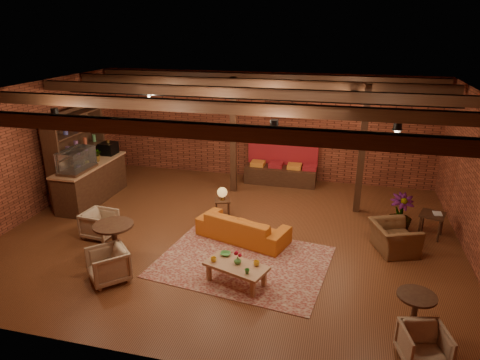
% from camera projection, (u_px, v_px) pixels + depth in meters
% --- Properties ---
extents(floor, '(10.00, 10.00, 0.00)m').
position_uv_depth(floor, '(230.00, 233.00, 9.76)').
color(floor, '#432210').
rests_on(floor, ground).
extents(ceiling, '(10.00, 8.00, 0.02)m').
position_uv_depth(ceiling, '(229.00, 92.00, 8.66)').
color(ceiling, black).
rests_on(ceiling, wall_back).
extents(wall_back, '(10.00, 0.02, 3.20)m').
position_uv_depth(wall_back, '(265.00, 126.00, 12.85)').
color(wall_back, maroon).
rests_on(wall_back, ground).
extents(wall_front, '(10.00, 0.02, 3.20)m').
position_uv_depth(wall_front, '(148.00, 261.00, 5.57)').
color(wall_front, maroon).
rests_on(wall_front, ground).
extents(wall_left, '(0.02, 8.00, 3.20)m').
position_uv_depth(wall_left, '(31.00, 151.00, 10.35)').
color(wall_left, maroon).
rests_on(wall_left, ground).
extents(ceiling_beams, '(9.80, 6.40, 0.22)m').
position_uv_depth(ceiling_beams, '(229.00, 98.00, 8.70)').
color(ceiling_beams, black).
rests_on(ceiling_beams, ceiling).
extents(ceiling_pipe, '(9.60, 0.12, 0.12)m').
position_uv_depth(ceiling_pipe, '(247.00, 97.00, 10.24)').
color(ceiling_pipe, black).
rests_on(ceiling_pipe, ceiling).
extents(post_left, '(0.16, 0.16, 3.20)m').
position_uv_depth(post_left, '(233.00, 136.00, 11.71)').
color(post_left, black).
rests_on(post_left, ground).
extents(post_right, '(0.16, 0.16, 3.20)m').
position_uv_depth(post_right, '(362.00, 151.00, 10.39)').
color(post_right, black).
rests_on(post_right, ground).
extents(service_counter, '(0.80, 2.50, 1.60)m').
position_uv_depth(service_counter, '(91.00, 172.00, 11.33)').
color(service_counter, black).
rests_on(service_counter, ground).
extents(plant_counter, '(0.35, 0.39, 0.30)m').
position_uv_depth(plant_counter, '(96.00, 155.00, 11.35)').
color(plant_counter, '#337F33').
rests_on(plant_counter, service_counter).
extents(shelving_hutch, '(0.52, 2.00, 2.40)m').
position_uv_depth(shelving_hutch, '(78.00, 156.00, 11.38)').
color(shelving_hutch, black).
rests_on(shelving_hutch, ground).
extents(banquette, '(2.10, 0.70, 1.00)m').
position_uv_depth(banquette, '(281.00, 167.00, 12.68)').
color(banquette, maroon).
rests_on(banquette, ground).
extents(service_sign, '(0.86, 0.06, 0.30)m').
position_uv_depth(service_sign, '(281.00, 108.00, 11.64)').
color(service_sign, orange).
rests_on(service_sign, ceiling).
extents(ceiling_spotlights, '(6.40, 4.40, 0.28)m').
position_uv_depth(ceiling_spotlights, '(229.00, 109.00, 8.78)').
color(ceiling_spotlights, black).
rests_on(ceiling_spotlights, ceiling).
extents(rug, '(3.60, 2.93, 0.01)m').
position_uv_depth(rug, '(243.00, 261.00, 8.60)').
color(rug, maroon).
rests_on(rug, floor).
extents(sofa, '(2.18, 1.35, 0.59)m').
position_uv_depth(sofa, '(243.00, 227.00, 9.41)').
color(sofa, '#B75919').
rests_on(sofa, floor).
extents(coffee_table, '(1.26, 0.90, 0.64)m').
position_uv_depth(coffee_table, '(236.00, 266.00, 7.79)').
color(coffee_table, '#9E7049').
rests_on(coffee_table, floor).
extents(side_table_lamp, '(0.48, 0.48, 0.78)m').
position_uv_depth(side_table_lamp, '(222.00, 195.00, 10.41)').
color(side_table_lamp, black).
rests_on(side_table_lamp, floor).
extents(round_table_left, '(0.78, 0.78, 0.82)m').
position_uv_depth(round_table_left, '(114.00, 236.00, 8.45)').
color(round_table_left, black).
rests_on(round_table_left, floor).
extents(armchair_a, '(0.67, 0.71, 0.67)m').
position_uv_depth(armchair_a, '(100.00, 223.00, 9.52)').
color(armchair_a, beige).
rests_on(armchair_a, floor).
extents(armchair_b, '(0.93, 0.93, 0.70)m').
position_uv_depth(armchair_b, '(108.00, 263.00, 7.89)').
color(armchair_b, beige).
rests_on(armchair_b, floor).
extents(armchair_right, '(0.91, 1.10, 0.83)m').
position_uv_depth(armchair_right, '(394.00, 233.00, 8.88)').
color(armchair_right, brown).
rests_on(armchair_right, floor).
extents(side_table_book, '(0.63, 0.63, 0.58)m').
position_uv_depth(side_table_book, '(433.00, 215.00, 9.47)').
color(side_table_book, black).
rests_on(side_table_book, floor).
extents(round_table_right, '(0.59, 0.59, 0.69)m').
position_uv_depth(round_table_right, '(415.00, 308.00, 6.48)').
color(round_table_right, black).
rests_on(round_table_right, floor).
extents(armchair_far, '(0.72, 0.69, 0.62)m').
position_uv_depth(armchair_far, '(424.00, 344.00, 5.95)').
color(armchair_far, beige).
rests_on(armchair_far, floor).
extents(plant_tall, '(1.84, 1.84, 2.84)m').
position_uv_depth(plant_tall, '(406.00, 175.00, 9.29)').
color(plant_tall, '#4C7F4C').
rests_on(plant_tall, floor).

